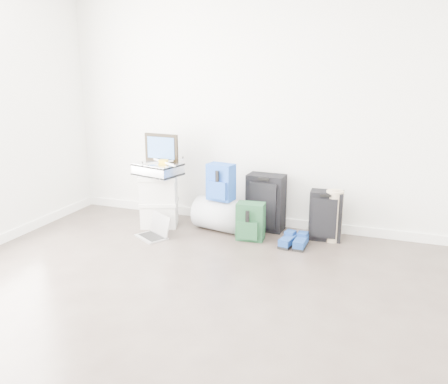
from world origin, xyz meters
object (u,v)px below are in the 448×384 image
at_px(duffel_bag, 222,215).
at_px(boxes_stack, 159,200).
at_px(briefcase, 158,169).
at_px(carry_on, 326,216).
at_px(laptop, 155,232).
at_px(large_suitcase, 266,202).

bearing_deg(duffel_bag, boxes_stack, -161.66).
xyz_separation_m(briefcase, carry_on, (1.84, 0.20, -0.40)).
bearing_deg(carry_on, boxes_stack, -177.56).
bearing_deg(laptop, carry_on, 49.33).
xyz_separation_m(duffel_bag, laptop, (-0.60, -0.44, -0.12)).
height_order(briefcase, laptop, briefcase).
height_order(boxes_stack, duffel_bag, boxes_stack).
relative_size(briefcase, duffel_bag, 0.82).
relative_size(boxes_stack, carry_on, 1.13).
bearing_deg(large_suitcase, carry_on, -4.44).
bearing_deg(duffel_bag, large_suitcase, 36.05).
height_order(briefcase, carry_on, briefcase).
bearing_deg(large_suitcase, briefcase, -163.69).
bearing_deg(carry_on, large_suitcase, 169.14).
xyz_separation_m(duffel_bag, carry_on, (1.12, 0.12, 0.08)).
height_order(duffel_bag, laptop, duffel_bag).
bearing_deg(briefcase, laptop, -56.01).
height_order(boxes_stack, large_suitcase, large_suitcase).
bearing_deg(boxes_stack, laptop, -89.94).
xyz_separation_m(carry_on, laptop, (-1.71, -0.56, -0.20)).
distance_m(carry_on, laptop, 1.81).
bearing_deg(boxes_stack, carry_on, -13.81).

